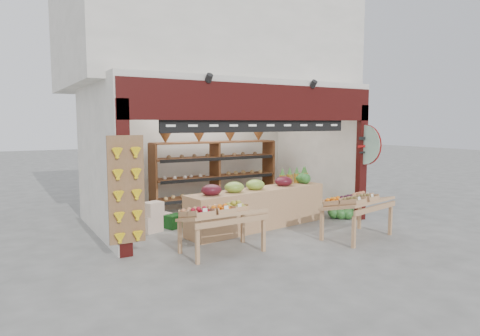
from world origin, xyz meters
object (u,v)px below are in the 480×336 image
back_shelving (215,164)px  mid_counter (258,207)px  display_table_left (216,213)px  watermelon_pile (340,210)px  cardboard_stack (160,219)px  refrigerator (107,184)px  display_table_right (355,202)px

back_shelving → mid_counter: back_shelving is taller
display_table_left → watermelon_pile: size_ratio=2.26×
mid_counter → watermelon_pile: size_ratio=5.40×
cardboard_stack → watermelon_pile: size_ratio=1.60×
back_shelving → cardboard_stack: 2.46m
back_shelving → refrigerator: (-2.70, 0.07, -0.35)m
back_shelving → display_table_left: size_ratio=2.33×
display_table_right → back_shelving: bearing=106.9°
back_shelving → watermelon_pile: (2.16, -2.29, -1.02)m
back_shelving → watermelon_pile: back_shelving is taller
display_table_left → display_table_right: size_ratio=0.90×
cardboard_stack → watermelon_pile: 4.22m
mid_counter → display_table_left: mid_counter is taller
cardboard_stack → watermelon_pile: (4.08, -1.10, -0.04)m
refrigerator → watermelon_pile: 5.44m
refrigerator → cardboard_stack: size_ratio=1.70×
refrigerator → display_table_left: refrigerator is taller
cardboard_stack → mid_counter: bearing=-26.6°
cardboard_stack → display_table_left: (0.29, -2.06, 0.47)m
back_shelving → watermelon_pile: 3.31m
display_table_right → mid_counter: bearing=126.4°
cardboard_stack → display_table_right: (3.06, -2.56, 0.50)m
display_table_right → watermelon_pile: 1.86m
back_shelving → cardboard_stack: (-1.92, -1.19, -0.98)m
cardboard_stack → mid_counter: mid_counter is taller
refrigerator → display_table_right: bearing=-57.1°
mid_counter → display_table_right: (1.19, -1.62, 0.26)m
back_shelving → display_table_left: (-1.63, -3.26, -0.51)m
refrigerator → mid_counter: size_ratio=0.50×
mid_counter → display_table_left: size_ratio=2.39×
refrigerator → display_table_right: (3.84, -3.82, -0.14)m
mid_counter → display_table_left: 1.96m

